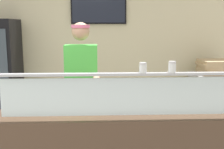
{
  "coord_description": "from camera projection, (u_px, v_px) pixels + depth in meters",
  "views": [
    {
      "loc": [
        0.93,
        -2.16,
        1.73
      ],
      "look_at": [
        1.05,
        0.44,
        1.27
      ],
      "focal_mm": 44.85,
      "sensor_mm": 36.0,
      "label": 1
    }
  ],
  "objects": [
    {
      "name": "pizza_box_stack",
      "position": [
        215.0,
        67.0,
        4.61
      ],
      "size": [
        0.51,
        0.49,
        0.22
      ],
      "color": "tan",
      "rests_on": "prep_shelf"
    },
    {
      "name": "worker_figure",
      "position": [
        82.0,
        86.0,
        3.34
      ],
      "size": [
        0.41,
        0.5,
        1.76
      ],
      "color": "#23232D",
      "rests_on": "ground"
    },
    {
      "name": "prep_shelf",
      "position": [
        212.0,
        101.0,
        4.71
      ],
      "size": [
        0.7,
        0.55,
        0.93
      ],
      "primitive_type": "cube",
      "color": "#B7BABF",
      "rests_on": "ground"
    },
    {
      "name": "sneeze_guard",
      "position": [
        122.0,
        90.0,
        2.28
      ],
      "size": [
        2.04,
        0.06,
        0.4
      ],
      "color": "#B2B5BC",
      "rests_on": "serving_counter"
    },
    {
      "name": "pizza_tray",
      "position": [
        88.0,
        106.0,
        2.67
      ],
      "size": [
        0.41,
        0.41,
        0.04
      ],
      "color": "#9EA0A8",
      "rests_on": "serving_counter"
    },
    {
      "name": "pizza_server",
      "position": [
        92.0,
        104.0,
        2.65
      ],
      "size": [
        0.11,
        0.29,
        0.01
      ],
      "primitive_type": "cube",
      "rotation": [
        0.0,
        0.0,
        0.13
      ],
      "color": "#ADAFB7",
      "rests_on": "pizza_tray"
    },
    {
      "name": "shop_rear_unit",
      "position": [
        110.0,
        46.0,
        4.97
      ],
      "size": [
        6.62,
        0.13,
        2.7
      ],
      "color": "beige",
      "rests_on": "ground"
    },
    {
      "name": "pepper_flake_shaker",
      "position": [
        172.0,
        68.0,
        2.27
      ],
      "size": [
        0.06,
        0.06,
        0.09
      ],
      "color": "white",
      "rests_on": "sneeze_guard"
    },
    {
      "name": "parmesan_shaker",
      "position": [
        143.0,
        68.0,
        2.26
      ],
      "size": [
        0.06,
        0.06,
        0.08
      ],
      "color": "white",
      "rests_on": "sneeze_guard"
    }
  ]
}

